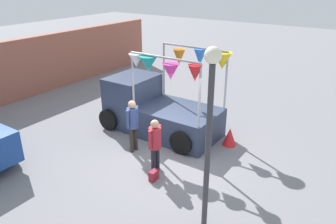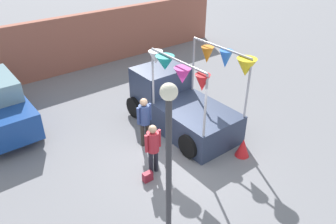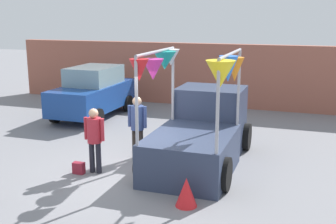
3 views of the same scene
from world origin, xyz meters
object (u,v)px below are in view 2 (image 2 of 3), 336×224
at_px(vendor_truck, 178,101).
at_px(handbag, 148,177).
at_px(person_customer, 153,145).
at_px(street_lamp, 169,150).
at_px(folded_kite_bundle_crimson, 243,147).
at_px(person_vendor, 144,118).

distance_m(vendor_truck, handbag, 3.25).
relative_size(person_customer, street_lamp, 0.40).
xyz_separation_m(vendor_truck, folded_kite_bundle_crimson, (0.39, -2.70, -0.59)).
xyz_separation_m(person_customer, street_lamp, (-1.14, -2.16, 1.64)).
height_order(person_vendor, street_lamp, street_lamp).
xyz_separation_m(person_customer, handbag, (-0.35, -0.20, -0.82)).
distance_m(handbag, folded_kite_bundle_crimson, 3.09).
bearing_deg(person_vendor, handbag, -122.28).
bearing_deg(street_lamp, person_customer, 62.23).
bearing_deg(vendor_truck, person_customer, -143.67).
bearing_deg(folded_kite_bundle_crimson, handbag, 163.83).
bearing_deg(street_lamp, folded_kite_bundle_crimson, 16.37).
relative_size(vendor_truck, handbag, 14.91).
distance_m(person_customer, street_lamp, 2.94).
distance_m(person_vendor, street_lamp, 4.14).
xyz_separation_m(person_vendor, folded_kite_bundle_crimson, (2.04, -2.33, -0.72)).
relative_size(person_vendor, street_lamp, 0.42).
relative_size(vendor_truck, street_lamp, 1.05).
bearing_deg(person_vendor, folded_kite_bundle_crimson, -48.80).
distance_m(vendor_truck, folded_kite_bundle_crimson, 2.79).
relative_size(person_customer, handbag, 5.70).
height_order(vendor_truck, folded_kite_bundle_crimson, vendor_truck).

